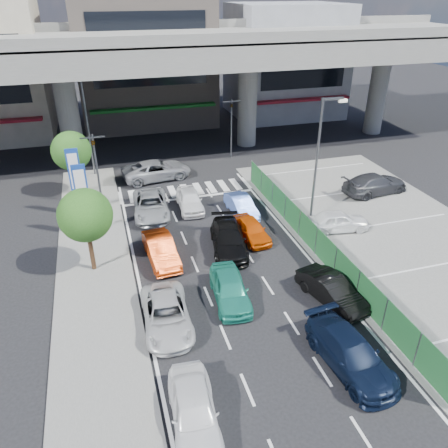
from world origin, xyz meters
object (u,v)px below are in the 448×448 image
object	(u,v)px
street_lamp_right	(320,151)
traffic_cone	(313,228)
sedan_white_mid_left	(167,315)
taxi_orange_right	(251,229)
taxi_orange_left	(161,250)
wagon_silver_front_left	(151,205)
sedan_white_front_mid	(190,200)
parked_sedan_dgrey	(375,184)
parked_sedan_white	(338,221)
kei_truck_front_right	(241,206)
traffic_light_right	(231,114)
signboard_near	(82,191)
taxi_teal_mid	(230,289)
traffic_light_left	(95,153)
hatch_black_mid_right	(331,290)
street_lamp_left	(89,117)
crossing_wagon_silver	(157,170)
sedan_black_mid	(229,239)
minivan_navy_back	(350,353)
van_white_back_left	(194,410)
tree_far	(71,151)
tree_near	(85,215)
signboard_far	(75,173)

from	to	relation	value
street_lamp_right	traffic_cone	distance (m)	4.79
sedan_white_mid_left	taxi_orange_right	world-z (taller)	sedan_white_mid_left
sedan_white_mid_left	taxi_orange_left	xyz separation A→B (m)	(0.63, 5.45, 0.05)
taxi_orange_left	wagon_silver_front_left	distance (m)	5.81
sedan_white_front_mid	parked_sedan_dgrey	world-z (taller)	parked_sedan_dgrey
parked_sedan_white	kei_truck_front_right	bearing A→B (deg)	59.86
traffic_light_right	parked_sedan_white	distance (m)	15.39
signboard_near	taxi_teal_mid	world-z (taller)	signboard_near
traffic_light_left	taxi_orange_left	distance (m)	9.16
street_lamp_right	taxi_orange_left	distance (m)	11.44
hatch_black_mid_right	taxi_teal_mid	bearing A→B (deg)	148.37
street_lamp_left	hatch_black_mid_right	bearing A→B (deg)	-62.51
hatch_black_mid_right	crossing_wagon_silver	size ratio (longest dim) A/B	0.73
sedan_black_mid	wagon_silver_front_left	size ratio (longest dim) A/B	0.97
traffic_light_left	sedan_white_front_mid	bearing A→B (deg)	-20.13
sedan_white_mid_left	sedan_white_front_mid	distance (m)	11.92
minivan_navy_back	parked_sedan_dgrey	world-z (taller)	parked_sedan_dgrey
van_white_back_left	traffic_light_left	bearing A→B (deg)	101.47
tree_far	taxi_orange_right	world-z (taller)	tree_far
parked_sedan_dgrey	parked_sedan_white	bearing A→B (deg)	120.45
tree_near	taxi_orange_left	world-z (taller)	tree_near
tree_far	sedan_white_mid_left	world-z (taller)	tree_far
traffic_light_right	crossing_wagon_silver	world-z (taller)	traffic_light_right
minivan_navy_back	parked_sedan_white	bearing A→B (deg)	57.40
street_lamp_left	parked_sedan_white	bearing A→B (deg)	-44.23
van_white_back_left	traffic_light_right	bearing A→B (deg)	74.52
traffic_cone	signboard_near	bearing A→B (deg)	164.17
street_lamp_left	minivan_navy_back	bearing A→B (deg)	-69.26
signboard_far	kei_truck_front_right	world-z (taller)	signboard_far
parked_sedan_white	minivan_navy_back	bearing A→B (deg)	160.96
street_lamp_left	tree_near	world-z (taller)	street_lamp_left
signboard_far	sedan_white_mid_left	bearing A→B (deg)	-73.69
street_lamp_left	tree_far	distance (m)	4.04
street_lamp_right	taxi_teal_mid	bearing A→B (deg)	-139.94
wagon_silver_front_left	parked_sedan_white	distance (m)	12.32
crossing_wagon_silver	signboard_far	bearing A→B (deg)	121.85
signboard_far	crossing_wagon_silver	size ratio (longest dim) A/B	0.87
signboard_far	parked_sedan_white	size ratio (longest dim) A/B	1.22
van_white_back_left	parked_sedan_dgrey	world-z (taller)	parked_sedan_dgrey
taxi_teal_mid	parked_sedan_white	size ratio (longest dim) A/B	1.05
van_white_back_left	hatch_black_mid_right	size ratio (longest dim) A/B	1.02
van_white_back_left	crossing_wagon_silver	bearing A→B (deg)	88.99
street_lamp_right	traffic_cone	size ratio (longest dim) A/B	10.49
sedan_black_mid	kei_truck_front_right	distance (m)	4.65
sedan_black_mid	traffic_cone	xyz separation A→B (m)	(5.54, 0.22, -0.25)
parked_sedan_white	parked_sedan_dgrey	xyz separation A→B (m)	(5.48, 4.27, 0.08)
traffic_light_left	street_lamp_left	distance (m)	6.06
signboard_far	taxi_orange_right	bearing A→B (deg)	-31.63
signboard_near	parked_sedan_dgrey	size ratio (longest dim) A/B	0.92
traffic_light_left	sedan_black_mid	bearing A→B (deg)	-49.42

